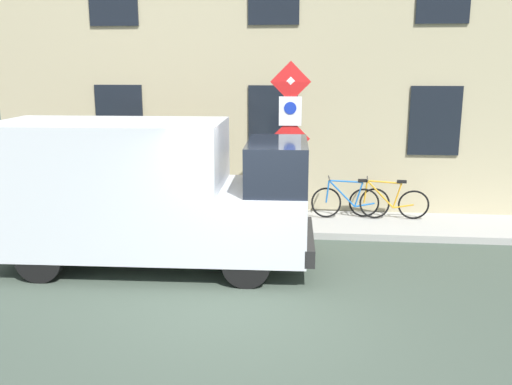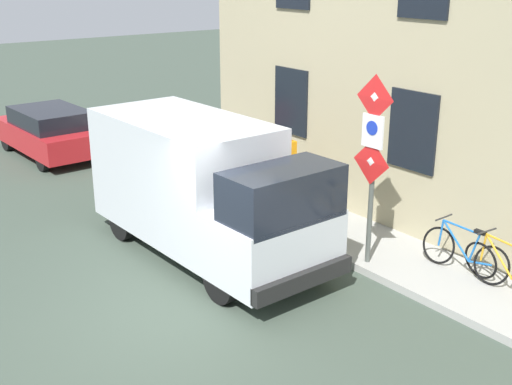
{
  "view_description": "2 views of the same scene",
  "coord_description": "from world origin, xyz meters",
  "px_view_note": "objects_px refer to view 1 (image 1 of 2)",
  "views": [
    {
      "loc": [
        -7.26,
        -0.83,
        3.41
      ],
      "look_at": [
        2.73,
        0.14,
        1.1
      ],
      "focal_mm": 38.87,
      "sensor_mm": 36.0,
      "label": 1
    },
    {
      "loc": [
        -4.36,
        -7.73,
        5.14
      ],
      "look_at": [
        2.56,
        1.43,
        1.16
      ],
      "focal_mm": 45.88,
      "sensor_mm": 36.0,
      "label": 2
    }
  ],
  "objects_px": {
    "bicycle_blue": "(350,201)",
    "litter_bin": "(228,205)",
    "delivery_van": "(147,190)",
    "pedestrian": "(149,175)",
    "bicycle_orange": "(388,202)",
    "sign_post_stacked": "(290,126)"
  },
  "relations": [
    {
      "from": "delivery_van",
      "to": "pedestrian",
      "type": "xyz_separation_m",
      "value": [
        2.58,
        0.74,
        -0.26
      ]
    },
    {
      "from": "bicycle_orange",
      "to": "litter_bin",
      "type": "distance_m",
      "value": 3.5
    },
    {
      "from": "delivery_van",
      "to": "pedestrian",
      "type": "relative_size",
      "value": 3.13
    },
    {
      "from": "sign_post_stacked",
      "to": "bicycle_blue",
      "type": "height_order",
      "value": "sign_post_stacked"
    },
    {
      "from": "bicycle_orange",
      "to": "litter_bin",
      "type": "height_order",
      "value": "litter_bin"
    },
    {
      "from": "bicycle_orange",
      "to": "bicycle_blue",
      "type": "height_order",
      "value": "same"
    },
    {
      "from": "delivery_van",
      "to": "bicycle_blue",
      "type": "bearing_deg",
      "value": 37.08
    },
    {
      "from": "sign_post_stacked",
      "to": "litter_bin",
      "type": "relative_size",
      "value": 3.59
    },
    {
      "from": "litter_bin",
      "to": "bicycle_blue",
      "type": "bearing_deg",
      "value": -71.1
    },
    {
      "from": "sign_post_stacked",
      "to": "bicycle_blue",
      "type": "bearing_deg",
      "value": -51.68
    },
    {
      "from": "litter_bin",
      "to": "bicycle_orange",
      "type": "bearing_deg",
      "value": -75.45
    },
    {
      "from": "sign_post_stacked",
      "to": "pedestrian",
      "type": "xyz_separation_m",
      "value": [
        0.67,
        3.08,
        -1.17
      ]
    },
    {
      "from": "delivery_van",
      "to": "bicycle_blue",
      "type": "xyz_separation_m",
      "value": [
        2.93,
        -3.64,
        -0.82
      ]
    },
    {
      "from": "bicycle_blue",
      "to": "delivery_van",
      "type": "bearing_deg",
      "value": 37.02
    },
    {
      "from": "delivery_van",
      "to": "bicycle_orange",
      "type": "height_order",
      "value": "delivery_van"
    },
    {
      "from": "sign_post_stacked",
      "to": "bicycle_orange",
      "type": "xyz_separation_m",
      "value": [
        1.03,
        -2.12,
        -1.73
      ]
    },
    {
      "from": "bicycle_blue",
      "to": "litter_bin",
      "type": "xyz_separation_m",
      "value": [
        -0.88,
        2.57,
        0.08
      ]
    },
    {
      "from": "bicycle_blue",
      "to": "litter_bin",
      "type": "height_order",
      "value": "litter_bin"
    },
    {
      "from": "pedestrian",
      "to": "delivery_van",
      "type": "bearing_deg",
      "value": 107.9
    },
    {
      "from": "sign_post_stacked",
      "to": "delivery_van",
      "type": "relative_size",
      "value": 0.6
    },
    {
      "from": "bicycle_orange",
      "to": "pedestrian",
      "type": "relative_size",
      "value": 1.0
    },
    {
      "from": "sign_post_stacked",
      "to": "delivery_van",
      "type": "bearing_deg",
      "value": 129.12
    }
  ]
}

